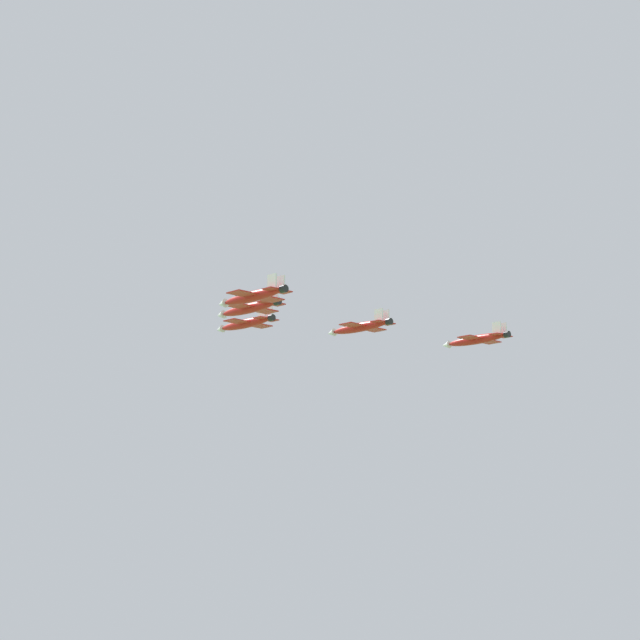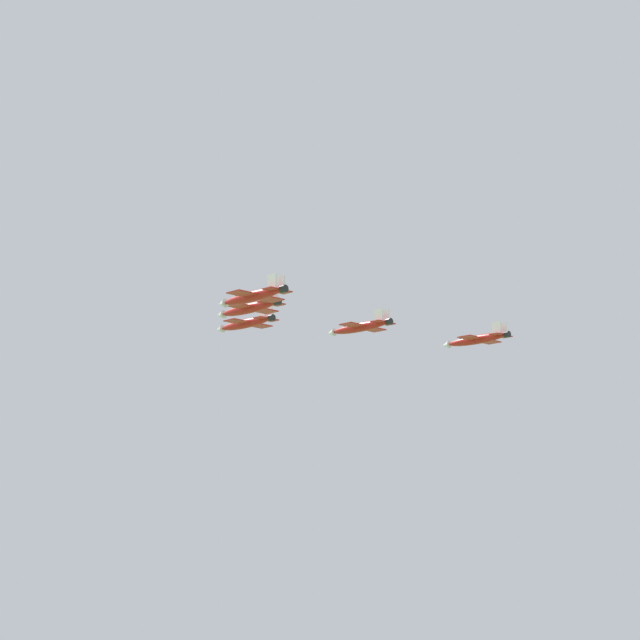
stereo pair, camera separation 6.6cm
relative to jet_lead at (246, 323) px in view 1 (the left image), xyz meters
name	(u,v)px [view 1 (the left image)]	position (x,y,z in m)	size (l,w,h in m)	color
jet_lead	(246,323)	(0.00, 0.00, 0.00)	(10.54, 15.93, 3.53)	red
jet_left_wingman	(249,308)	(19.92, 10.15, -1.93)	(10.55, 15.94, 3.54)	red
jet_right_wingman	(360,327)	(-6.81, 21.29, -1.10)	(10.58, 16.05, 3.54)	red
jet_left_outer	(253,296)	(39.84, 20.30, -4.93)	(10.26, 15.50, 3.44)	red
jet_right_outer	(477,339)	(-13.62, 42.59, -3.91)	(10.21, 15.47, 3.42)	red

